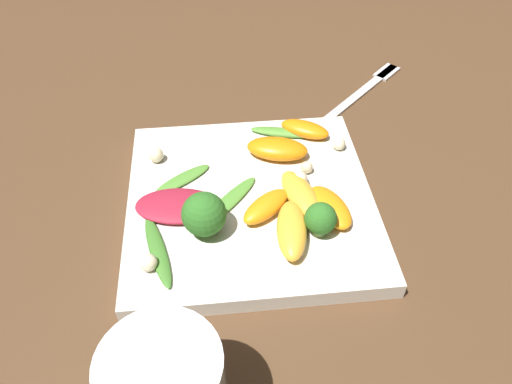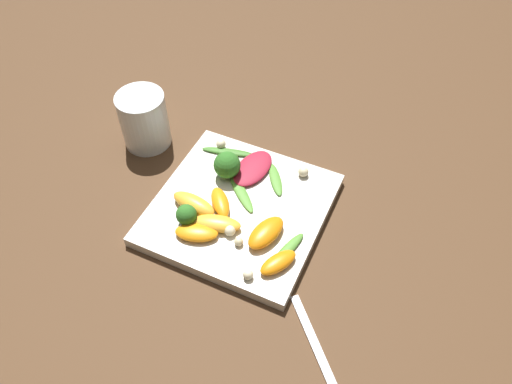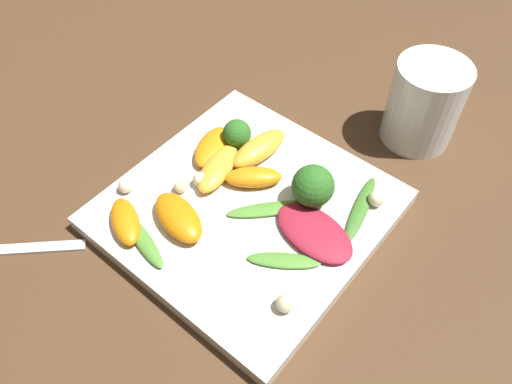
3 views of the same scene
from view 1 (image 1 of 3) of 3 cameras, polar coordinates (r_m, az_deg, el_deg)
The scene contains 21 objects.
ground_plane at distance 0.52m, azimuth -0.64°, elevation -1.83°, with size 2.40×2.40×0.00m, color #4C331E.
plate at distance 0.51m, azimuth -0.64°, elevation -1.12°, with size 0.25×0.25×0.02m.
fork at distance 0.71m, azimuth 12.66°, elevation 11.71°, with size 0.15×0.14×0.01m.
radicchio_leaf_0 at distance 0.49m, azimuth -8.91°, elevation -1.57°, with size 0.09×0.06×0.01m.
orange_segment_0 at distance 0.46m, azimuth 4.08°, elevation -4.34°, with size 0.04×0.07×0.02m.
orange_segment_1 at distance 0.49m, azimuth 8.42°, elevation -1.71°, with size 0.05×0.07×0.02m.
orange_segment_2 at distance 0.50m, azimuth 5.13°, elevation -0.28°, with size 0.05×0.08×0.02m.
orange_segment_3 at distance 0.54m, azimuth 2.45°, elevation 4.95°, with size 0.07×0.05×0.02m.
orange_segment_4 at distance 0.58m, azimuth 5.60°, elevation 7.17°, with size 0.06×0.05×0.02m.
orange_segment_5 at distance 0.48m, azimuth 1.15°, elevation -1.67°, with size 0.06×0.06×0.02m.
broccoli_floret_0 at distance 0.46m, azimuth 7.38°, elevation -3.10°, with size 0.03×0.03×0.03m.
broccoli_floret_1 at distance 0.46m, azimuth -5.96°, elevation -2.58°, with size 0.04×0.04×0.04m.
arugula_sprig_0 at distance 0.52m, azimuth -8.39°, elevation 1.46°, with size 0.06×0.05×0.00m.
arugula_sprig_1 at distance 0.58m, azimuth 2.96°, elevation 6.84°, with size 0.07×0.03×0.01m.
arugula_sprig_2 at distance 0.46m, azimuth -11.17°, elevation -6.59°, with size 0.04×0.09×0.01m.
arugula_sprig_3 at distance 0.50m, azimuth -3.19°, elevation -1.12°, with size 0.07×0.08×0.01m.
macadamia_nut_0 at distance 0.53m, azimuth 5.81°, elevation 2.82°, with size 0.01×0.01×0.01m.
macadamia_nut_1 at distance 0.45m, azimuth -12.22°, elevation -7.89°, with size 0.02×0.02×0.02m.
macadamia_nut_2 at distance 0.55m, azimuth -11.36°, elevation 4.16°, with size 0.02×0.02×0.02m.
macadamia_nut_3 at distance 0.56m, azimuth 9.46°, elevation 5.48°, with size 0.01×0.01×0.01m.
macadamia_nut_4 at distance 0.51m, azimuth 5.04°, elevation 1.47°, with size 0.02×0.02×0.02m.
Camera 1 is at (0.03, 0.36, 0.37)m, focal length 35.00 mm.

